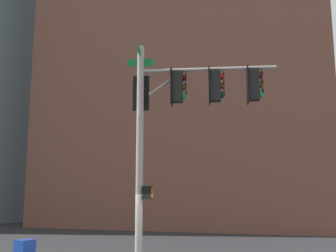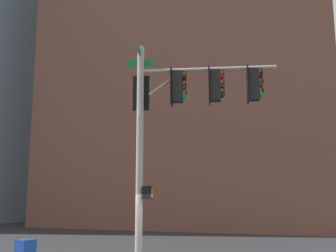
{
  "view_description": "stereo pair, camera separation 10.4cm",
  "coord_description": "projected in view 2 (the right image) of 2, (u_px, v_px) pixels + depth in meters",
  "views": [
    {
      "loc": [
        -5.74,
        11.71,
        2.3
      ],
      "look_at": [
        -0.79,
        -0.44,
        4.64
      ],
      "focal_mm": 45.01,
      "sensor_mm": 36.0,
      "label": 1
    },
    {
      "loc": [
        -5.84,
        11.67,
        2.3
      ],
      "look_at": [
        -0.79,
        -0.44,
        4.64
      ],
      "focal_mm": 45.01,
      "sensor_mm": 36.0,
      "label": 2
    }
  ],
  "objects": [
    {
      "name": "signal_pole_assembly",
      "position": [
        177.0,
        111.0,
        13.42
      ],
      "size": [
        4.61,
        1.89,
        7.31
      ],
      "rotation": [
        0.0,
        0.0,
        3.43
      ],
      "color": "#9E998C",
      "rests_on": "ground_plane"
    },
    {
      "name": "building_brick_nearside",
      "position": [
        201.0,
        3.0,
        45.34
      ],
      "size": [
        26.17,
        20.77,
        46.57
      ],
      "primitive_type": "cube",
      "color": "brown",
      "rests_on": "ground_plane"
    },
    {
      "name": "building_brick_midblock",
      "position": [
        247.0,
        83.0,
        56.05
      ],
      "size": [
        21.85,
        18.32,
        35.58
      ],
      "primitive_type": "cube",
      "color": "brown",
      "rests_on": "ground_plane"
    }
  ]
}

